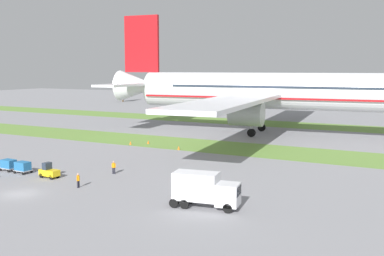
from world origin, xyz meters
The scene contains 14 objects.
ground_plane centered at (0.00, 0.00, 0.00)m, with size 400.00×400.00×0.00m, color gray.
grass_strip_near centered at (0.00, 38.80, 0.00)m, with size 320.00×12.87×0.01m, color olive.
grass_strip_far centered at (0.00, 76.54, 0.00)m, with size 320.00×12.87×0.01m, color olive.
airliner centered at (10.18, 57.46, 9.30)m, with size 71.46×88.18×25.93m.
baggage_tug centered at (-2.75, 7.27, 0.81)m, with size 2.67×1.45×1.97m.
cargo_dolly_lead centered at (-7.76, 7.58, 0.92)m, with size 2.29×1.63×1.55m.
cargo_dolly_second centered at (-10.66, 7.75, 0.92)m, with size 2.29×1.63×1.55m.
catering_truck centered at (20.61, 4.98, 1.95)m, with size 7.23×3.37×3.58m.
ground_crew_marshaller centered at (3.97, 5.15, 0.95)m, with size 0.36×0.55×1.74m.
ground_crew_loader centered at (3.29, 12.91, 0.95)m, with size 0.54×0.36×1.74m.
taxiway_marker_0 centered at (-8.40, 33.51, 0.30)m, with size 0.44×0.44×0.60m, color orange.
taxiway_marker_1 centered at (-6.01, 35.82, 0.32)m, with size 0.44×0.44×0.64m, color orange.
taxiway_marker_2 centered at (2.14, 32.83, 0.34)m, with size 0.44×0.44×0.67m, color orange.
distant_tree_line centered at (-8.83, 120.47, 6.72)m, with size 150.45×11.15×12.52m.
Camera 1 is at (40.30, -35.76, 14.05)m, focal length 43.15 mm.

